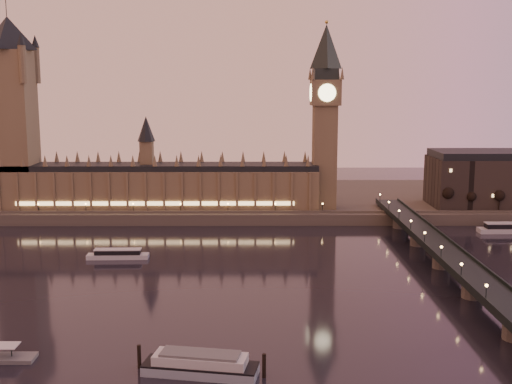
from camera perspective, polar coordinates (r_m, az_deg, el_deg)
ground at (r=249.97m, az=-3.46°, el=-7.99°), size 700.00×700.00×0.00m
far_embankment at (r=409.79m, az=2.01°, el=-0.66°), size 560.00×130.00×6.00m
palace_of_westminster at (r=367.02m, az=-8.71°, el=1.01°), size 180.00×26.62×52.00m
victoria_tower at (r=383.39m, az=-20.88°, el=7.48°), size 31.68×31.68×118.00m
big_ben at (r=361.52m, az=6.17°, el=7.66°), size 17.68×17.68×104.00m
westminster_bridge at (r=259.88m, az=17.27°, el=-6.46°), size 13.20×260.00×15.30m
bare_tree_0 at (r=367.82m, az=16.52°, el=-0.27°), size 6.12×6.12×12.45m
bare_tree_1 at (r=372.57m, az=18.79°, el=-0.26°), size 6.12×6.12×12.45m
bare_tree_2 at (r=377.88m, az=21.00°, el=-0.26°), size 6.12×6.12×12.45m
cruise_boat_a at (r=288.21m, az=-12.18°, el=-5.43°), size 26.87×6.52×4.28m
cruise_boat_b at (r=354.45m, az=21.33°, el=-3.02°), size 28.36×7.33×5.22m
moored_barge at (r=174.24m, az=-4.97°, el=-15.03°), size 34.37×13.55×6.39m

